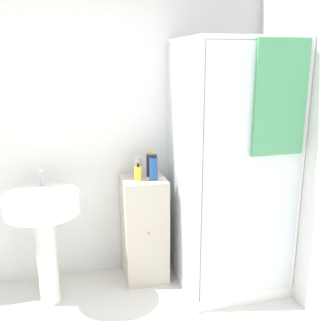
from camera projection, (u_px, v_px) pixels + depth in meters
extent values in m
cube|color=white|center=(64.00, 133.00, 3.17)|extent=(6.40, 0.06, 2.50)
cube|color=white|center=(225.00, 273.00, 3.39)|extent=(0.82, 0.82, 0.09)
cylinder|color=white|center=(252.00, 154.00, 3.60)|extent=(0.04, 0.04, 1.98)
cylinder|color=white|center=(170.00, 159.00, 3.41)|extent=(0.04, 0.04, 1.98)
cylinder|color=white|center=(300.00, 178.00, 2.87)|extent=(0.04, 0.04, 1.98)
cylinder|color=white|center=(199.00, 186.00, 2.68)|extent=(0.04, 0.04, 1.98)
cylinder|color=white|center=(260.00, 37.00, 2.52)|extent=(0.78, 0.04, 0.04)
cylinder|color=white|center=(216.00, 42.00, 3.25)|extent=(0.78, 0.04, 0.04)
cylinder|color=white|center=(184.00, 39.00, 2.79)|extent=(0.04, 0.78, 0.04)
cylinder|color=white|center=(283.00, 41.00, 2.98)|extent=(0.04, 0.78, 0.04)
cube|color=silver|center=(253.00, 179.00, 2.76)|extent=(0.74, 0.01, 1.85)
cube|color=silver|center=(181.00, 168.00, 3.04)|extent=(0.01, 0.74, 1.85)
cylinder|color=#B7BABF|center=(235.00, 174.00, 3.54)|extent=(0.02, 0.02, 1.48)
cylinder|color=#B7BABF|center=(242.00, 88.00, 3.29)|extent=(0.07, 0.07, 0.04)
cube|color=#4C9966|center=(280.00, 98.00, 2.63)|extent=(0.38, 0.03, 0.78)
cube|color=beige|center=(144.00, 228.00, 3.32)|extent=(0.35, 0.39, 0.89)
sphere|color=gold|center=(149.00, 234.00, 3.12)|extent=(0.02, 0.02, 0.02)
cylinder|color=white|center=(47.00, 258.00, 2.98)|extent=(0.15, 0.15, 0.74)
cylinder|color=white|center=(42.00, 203.00, 2.86)|extent=(0.54, 0.54, 0.15)
cylinder|color=#B7BABF|center=(42.00, 177.00, 3.00)|extent=(0.02, 0.02, 0.13)
cube|color=#B7BABF|center=(41.00, 172.00, 2.95)|extent=(0.02, 0.07, 0.02)
cylinder|color=yellow|center=(138.00, 174.00, 3.13)|extent=(0.06, 0.06, 0.11)
cylinder|color=black|center=(138.00, 166.00, 3.11)|extent=(0.02, 0.02, 0.02)
cube|color=black|center=(138.00, 164.00, 3.09)|extent=(0.01, 0.03, 0.01)
cylinder|color=#281E33|center=(150.00, 165.00, 3.22)|extent=(0.06, 0.06, 0.19)
cylinder|color=gold|center=(150.00, 153.00, 3.20)|extent=(0.05, 0.05, 0.02)
cylinder|color=#1E4C93|center=(154.00, 169.00, 3.12)|extent=(0.07, 0.07, 0.18)
cylinder|color=black|center=(153.00, 156.00, 3.10)|extent=(0.06, 0.06, 0.02)
cylinder|color=beige|center=(138.00, 167.00, 3.23)|extent=(0.06, 0.06, 0.15)
cylinder|color=silver|center=(138.00, 157.00, 3.20)|extent=(0.02, 0.02, 0.02)
cube|color=silver|center=(138.00, 156.00, 3.19)|extent=(0.02, 0.03, 0.01)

